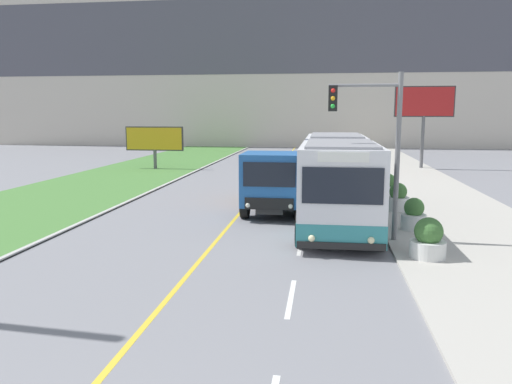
% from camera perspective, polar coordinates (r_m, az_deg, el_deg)
% --- Properties ---
extents(apartment_block_background, '(80.00, 8.04, 24.86)m').
position_cam_1_polar(apartment_block_background, '(64.80, 4.84, 16.36)').
color(apartment_block_background, beige).
rests_on(apartment_block_background, ground_plane).
extents(city_bus, '(2.73, 11.53, 3.18)m').
position_cam_1_polar(city_bus, '(19.88, 9.25, 1.64)').
color(city_bus, silver).
rests_on(city_bus, ground_plane).
extents(dump_truck, '(2.42, 6.87, 2.58)m').
position_cam_1_polar(dump_truck, '(20.70, 2.16, 1.12)').
color(dump_truck, black).
rests_on(dump_truck, ground_plane).
extents(traffic_light_mast, '(2.28, 0.32, 5.38)m').
position_cam_1_polar(traffic_light_mast, '(16.25, 13.56, 6.36)').
color(traffic_light_mast, slate).
rests_on(traffic_light_mast, ground_plane).
extents(billboard_large, '(4.27, 0.24, 6.07)m').
position_cam_1_polar(billboard_large, '(39.07, 18.68, 9.34)').
color(billboard_large, '#59595B').
rests_on(billboard_large, ground_plane).
extents(billboard_small, '(4.35, 0.24, 3.14)m').
position_cam_1_polar(billboard_small, '(37.80, -11.53, 5.89)').
color(billboard_small, '#59595B').
rests_on(billboard_small, ground_plane).
extents(planter_round_near, '(1.00, 1.00, 1.16)m').
position_cam_1_polar(planter_round_near, '(14.93, 19.08, -5.22)').
color(planter_round_near, silver).
rests_on(planter_round_near, sidewalk_right).
extents(planter_round_second, '(0.87, 0.87, 1.13)m').
position_cam_1_polar(planter_round_second, '(18.33, 17.58, -2.57)').
color(planter_round_second, silver).
rests_on(planter_round_second, sidewalk_right).
extents(planter_round_third, '(0.91, 0.91, 1.17)m').
position_cam_1_polar(planter_round_third, '(21.72, 15.91, -0.69)').
color(planter_round_third, silver).
rests_on(planter_round_third, sidewalk_right).
extents(planter_round_far, '(0.89, 0.89, 1.13)m').
position_cam_1_polar(planter_round_far, '(25.16, 14.87, 0.61)').
color(planter_round_far, silver).
rests_on(planter_round_far, sidewalk_right).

